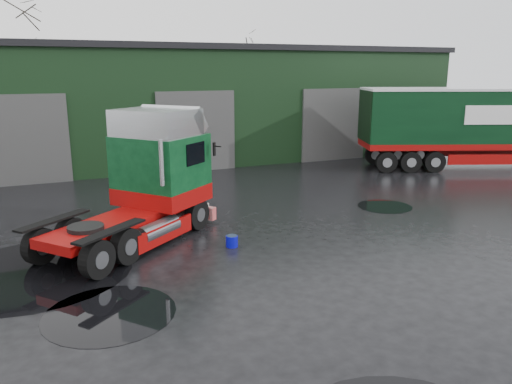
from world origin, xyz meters
TOP-DOWN VIEW (x-y plane):
  - ground at (0.00, 0.00)m, footprint 100.00×100.00m
  - warehouse at (2.00, 20.00)m, footprint 32.40×12.40m
  - hero_tractor at (-3.08, 4.18)m, footprint 6.56×6.09m
  - lorry_right at (15.80, 9.00)m, footprint 15.75×8.26m
  - wash_bucket at (-0.27, 2.81)m, footprint 0.47×0.47m
  - tree_back_a at (-6.00, 30.00)m, footprint 4.40×4.40m
  - tree_back_b at (10.00, 30.00)m, footprint 4.40×4.40m
  - puddle_1 at (6.58, 4.64)m, footprint 2.03×2.03m
  - puddle_2 at (-5.60, 3.00)m, footprint 4.91×4.91m
  - puddle_4 at (-4.10, -0.05)m, footprint 2.80×2.80m

SIDE VIEW (x-z plane):
  - ground at x=0.00m, z-range 0.00..0.00m
  - puddle_1 at x=6.58m, z-range 0.00..0.01m
  - puddle_2 at x=-5.60m, z-range 0.00..0.01m
  - puddle_4 at x=-4.10m, z-range 0.00..0.01m
  - wash_bucket at x=-0.27m, z-range 0.00..0.33m
  - hero_tractor at x=-3.08m, z-range 0.00..3.92m
  - lorry_right at x=15.80m, z-range 0.00..4.16m
  - warehouse at x=2.00m, z-range 0.01..6.31m
  - tree_back_b at x=10.00m, z-range 0.00..7.50m
  - tree_back_a at x=-6.00m, z-range 0.00..9.50m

